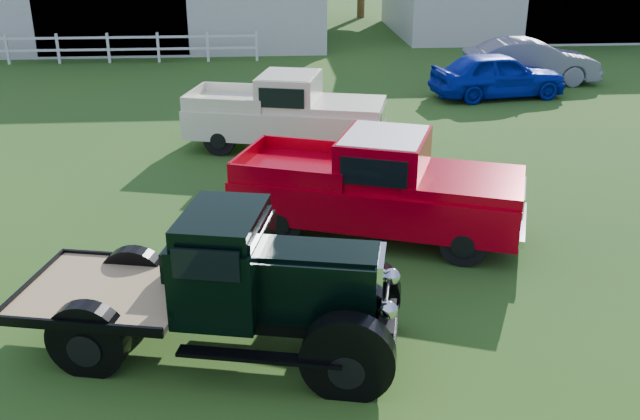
{
  "coord_description": "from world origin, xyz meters",
  "views": [
    {
      "loc": [
        -0.63,
        -9.75,
        5.62
      ],
      "look_at": [
        0.2,
        1.2,
        1.05
      ],
      "focal_mm": 40.0,
      "sensor_mm": 36.0,
      "label": 1
    }
  ],
  "objects_px": {
    "vintage_flatbed": "(218,282)",
    "white_pickup": "(286,112)",
    "misc_car_grey": "(530,61)",
    "red_pickup": "(377,185)",
    "misc_car_blue": "(498,75)"
  },
  "relations": [
    {
      "from": "vintage_flatbed",
      "to": "misc_car_grey",
      "type": "distance_m",
      "value": 19.19
    },
    {
      "from": "vintage_flatbed",
      "to": "red_pickup",
      "type": "bearing_deg",
      "value": 65.66
    },
    {
      "from": "white_pickup",
      "to": "misc_car_blue",
      "type": "relative_size",
      "value": 1.18
    },
    {
      "from": "misc_car_grey",
      "to": "vintage_flatbed",
      "type": "bearing_deg",
      "value": 152.13
    },
    {
      "from": "vintage_flatbed",
      "to": "misc_car_grey",
      "type": "xyz_separation_m",
      "value": [
        10.15,
        16.29,
        -0.26
      ]
    },
    {
      "from": "red_pickup",
      "to": "misc_car_blue",
      "type": "bearing_deg",
      "value": 82.3
    },
    {
      "from": "vintage_flatbed",
      "to": "red_pickup",
      "type": "relative_size",
      "value": 0.96
    },
    {
      "from": "red_pickup",
      "to": "white_pickup",
      "type": "bearing_deg",
      "value": 125.85
    },
    {
      "from": "vintage_flatbed",
      "to": "white_pickup",
      "type": "bearing_deg",
      "value": 94.85
    },
    {
      "from": "vintage_flatbed",
      "to": "white_pickup",
      "type": "xyz_separation_m",
      "value": [
        1.19,
        9.14,
        -0.08
      ]
    },
    {
      "from": "misc_car_blue",
      "to": "misc_car_grey",
      "type": "height_order",
      "value": "misc_car_grey"
    },
    {
      "from": "misc_car_blue",
      "to": "misc_car_grey",
      "type": "relative_size",
      "value": 0.93
    },
    {
      "from": "white_pickup",
      "to": "misc_car_grey",
      "type": "bearing_deg",
      "value": 52.84
    },
    {
      "from": "misc_car_blue",
      "to": "misc_car_grey",
      "type": "distance_m",
      "value": 2.78
    },
    {
      "from": "vintage_flatbed",
      "to": "misc_car_blue",
      "type": "distance_m",
      "value": 16.45
    }
  ]
}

